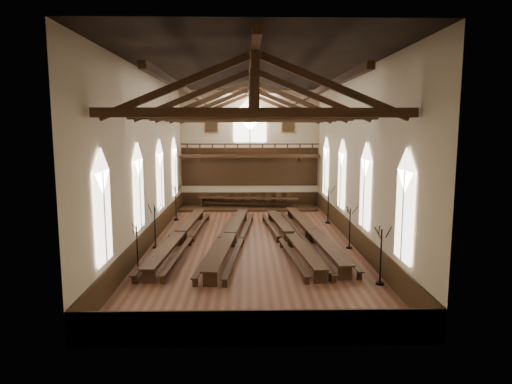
% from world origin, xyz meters
% --- Properties ---
extents(ground, '(26.00, 26.00, 0.00)m').
position_xyz_m(ground, '(0.00, 0.00, 0.00)').
color(ground, brown).
rests_on(ground, ground).
extents(room_walls, '(26.00, 26.00, 26.00)m').
position_xyz_m(room_walls, '(0.00, 0.00, 6.46)').
color(room_walls, '#C3B094').
rests_on(room_walls, ground).
extents(wainscot_band, '(12.00, 26.00, 1.20)m').
position_xyz_m(wainscot_band, '(0.00, 0.00, 0.60)').
color(wainscot_band, '#372410').
rests_on(wainscot_band, ground).
extents(side_windows, '(11.85, 19.80, 4.50)m').
position_xyz_m(side_windows, '(-0.00, -0.00, 3.74)').
color(side_windows, silver).
rests_on(side_windows, room_walls).
extents(end_window, '(2.80, 0.12, 3.80)m').
position_xyz_m(end_window, '(0.00, 12.90, 7.22)').
color(end_window, white).
rests_on(end_window, room_walls).
extents(minstrels_gallery, '(11.80, 1.24, 3.70)m').
position_xyz_m(minstrels_gallery, '(0.00, 12.66, 3.91)').
color(minstrels_gallery, '#361F11').
rests_on(minstrels_gallery, room_walls).
extents(portraits, '(7.75, 0.09, 1.45)m').
position_xyz_m(portraits, '(0.00, 12.90, 7.10)').
color(portraits, brown).
rests_on(portraits, room_walls).
extents(roof_trusses, '(11.70, 25.70, 2.80)m').
position_xyz_m(roof_trusses, '(0.00, -0.00, 8.22)').
color(roof_trusses, '#361F11').
rests_on(roof_trusses, room_walls).
extents(refectory_row_a, '(1.98, 14.64, 0.77)m').
position_xyz_m(refectory_row_a, '(-4.24, -0.08, 0.56)').
color(refectory_row_a, '#361F11').
rests_on(refectory_row_a, ground).
extents(refectory_row_b, '(2.25, 14.80, 0.78)m').
position_xyz_m(refectory_row_b, '(-1.24, -0.52, 0.57)').
color(refectory_row_b, '#361F11').
rests_on(refectory_row_b, ground).
extents(refectory_row_c, '(2.16, 14.34, 0.73)m').
position_xyz_m(refectory_row_c, '(2.23, -0.42, 0.53)').
color(refectory_row_c, '#361F11').
rests_on(refectory_row_c, ground).
extents(refectory_row_d, '(2.14, 14.88, 0.79)m').
position_xyz_m(refectory_row_d, '(3.60, 0.27, 0.58)').
color(refectory_row_d, '#361F11').
rests_on(refectory_row_d, ground).
extents(dais, '(11.40, 2.83, 0.19)m').
position_xyz_m(dais, '(-0.19, 11.40, 0.09)').
color(dais, '#372410').
rests_on(dais, ground).
extents(high_table, '(8.50, 1.96, 0.79)m').
position_xyz_m(high_table, '(-0.19, 11.40, 0.86)').
color(high_table, '#361F11').
rests_on(high_table, dais).
extents(high_chairs, '(7.73, 0.53, 1.07)m').
position_xyz_m(high_chairs, '(-0.19, 12.23, 0.77)').
color(high_chairs, '#361F11').
rests_on(high_chairs, dais).
extents(candelabrum_left_near, '(0.67, 0.73, 2.39)m').
position_xyz_m(candelabrum_left_near, '(-5.55, -5.29, 0.73)').
color(candelabrum_left_near, black).
rests_on(candelabrum_left_near, ground).
extents(candelabrum_left_mid, '(0.77, 0.74, 2.56)m').
position_xyz_m(candelabrum_left_mid, '(-5.55, -1.00, 0.78)').
color(candelabrum_left_mid, black).
rests_on(candelabrum_left_mid, ground).
extents(candelabrum_left_far, '(0.81, 0.76, 2.67)m').
position_xyz_m(candelabrum_left_far, '(-5.55, 6.84, 0.81)').
color(candelabrum_left_far, black).
rests_on(candelabrum_left_far, ground).
extents(candelabrum_right_near, '(0.80, 0.75, 2.64)m').
position_xyz_m(candelabrum_right_near, '(5.55, -7.37, 0.80)').
color(candelabrum_right_near, black).
rests_on(candelabrum_right_near, ground).
extents(candelabrum_right_mid, '(0.68, 0.75, 2.44)m').
position_xyz_m(candelabrum_right_mid, '(5.55, -1.34, 0.74)').
color(candelabrum_right_mid, black).
rests_on(candelabrum_right_mid, ground).
extents(candelabrum_right_far, '(0.82, 0.80, 2.74)m').
position_xyz_m(candelabrum_right_far, '(5.55, 5.54, 0.83)').
color(candelabrum_right_far, black).
rests_on(candelabrum_right_far, ground).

